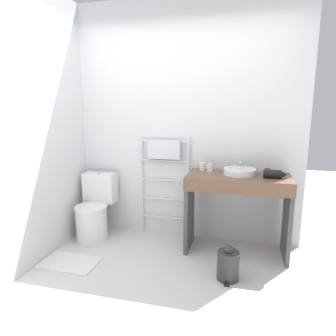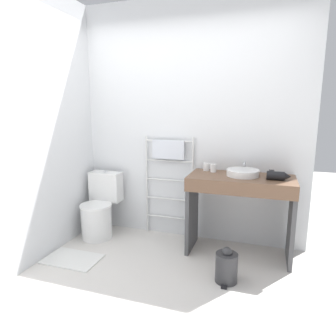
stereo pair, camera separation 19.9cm
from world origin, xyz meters
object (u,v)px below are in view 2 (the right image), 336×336
sink_basin (243,173)px  cup_near_edge (213,168)px  trash_bin (226,267)px  towel_radiator (169,166)px  hair_dryer (277,175)px  toilet (100,209)px  cup_near_wall (206,167)px

sink_basin → cup_near_edge: size_ratio=3.73×
cup_near_edge → trash_bin: 1.04m
towel_radiator → sink_basin: 0.89m
hair_dryer → trash_bin: size_ratio=0.67×
toilet → cup_near_edge: 1.45m
towel_radiator → cup_near_edge: towel_radiator is taller
cup_near_wall → trash_bin: (0.34, -0.72, -0.74)m
toilet → hair_dryer: bearing=-0.2°
cup_near_edge → hair_dryer: bearing=-14.0°
cup_near_edge → hair_dryer: size_ratio=0.40×
towel_radiator → cup_near_wall: 0.47m
toilet → cup_near_wall: size_ratio=9.11×
hair_dryer → cup_near_wall: bearing=164.1°
toilet → towel_radiator: 0.99m
towel_radiator → cup_near_edge: 0.56m
cup_near_wall → toilet: bearing=-170.9°
hair_dryer → trash_bin: (-0.38, -0.52, -0.75)m
towel_radiator → cup_near_edge: (0.55, -0.12, 0.03)m
cup_near_wall → cup_near_edge: 0.10m
toilet → sink_basin: 1.73m
towel_radiator → cup_near_wall: bearing=-8.7°
toilet → trash_bin: toilet is taller
trash_bin → hair_dryer: bearing=53.4°
toilet → hair_dryer: size_ratio=3.45×
cup_near_edge → hair_dryer: 0.66m
towel_radiator → hair_dryer: towel_radiator is taller
towel_radiator → cup_near_wall: size_ratio=14.31×
towel_radiator → cup_near_wall: (0.46, -0.07, 0.03)m
sink_basin → cup_near_wall: size_ratio=3.90×
towel_radiator → trash_bin: towel_radiator is taller
toilet → hair_dryer: 2.04m
toilet → trash_bin: size_ratio=2.33×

